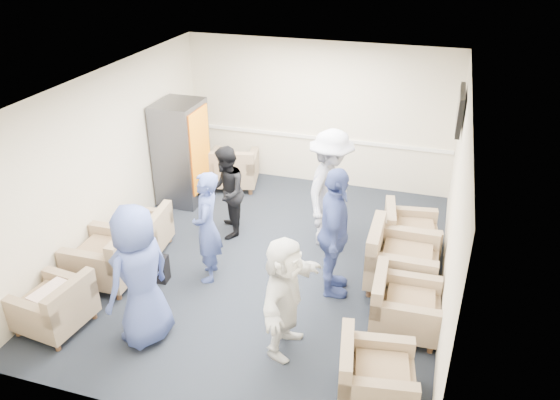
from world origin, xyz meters
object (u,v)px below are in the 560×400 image
(vending_machine, at_px, (182,153))
(person_back_left, at_px, (226,193))
(armchair_left_mid, at_px, (111,259))
(person_front_right, at_px, (285,296))
(armchair_left_near, at_px, (56,308))
(armchair_right_far, at_px, (407,234))
(armchair_left_far, at_px, (145,233))
(person_back_right, at_px, (330,189))
(person_mid_right, at_px, (334,233))
(person_mid_left, at_px, (207,227))
(person_front_left, at_px, (139,276))
(armchair_right_midfar, at_px, (397,262))
(armchair_right_near, at_px, (371,377))
(armchair_right_midnear, at_px, (401,307))
(armchair_corner, at_px, (233,170))

(vending_machine, height_order, person_back_left, vending_machine)
(armchair_left_mid, distance_m, person_front_right, 2.80)
(armchair_left_near, relative_size, armchair_right_far, 0.95)
(armchair_left_far, distance_m, person_back_right, 2.90)
(armchair_right_far, relative_size, person_back_left, 0.61)
(person_back_left, xyz_separation_m, person_mid_right, (1.93, -1.01, 0.17))
(person_mid_left, bearing_deg, person_front_left, -25.94)
(armchair_right_midfar, relative_size, person_mid_right, 0.51)
(person_back_left, bearing_deg, armchair_right_near, 24.01)
(armchair_left_near, height_order, armchair_right_far, armchair_right_far)
(armchair_left_far, xyz_separation_m, armchair_right_midfar, (3.78, 0.24, 0.07))
(armchair_left_mid, distance_m, armchair_right_far, 4.36)
(vending_machine, bearing_deg, armchair_right_far, -9.03)
(armchair_right_near, xyz_separation_m, person_mid_right, (-0.80, 1.75, 0.60))
(armchair_right_midnear, bearing_deg, person_front_right, 118.02)
(person_front_left, distance_m, person_back_right, 3.24)
(armchair_left_far, bearing_deg, person_back_left, 123.14)
(armchair_right_near, distance_m, person_front_right, 1.28)
(person_front_right, bearing_deg, armchair_right_near, -108.73)
(armchair_left_mid, relative_size, person_back_left, 0.61)
(armchair_right_midfar, xyz_separation_m, person_back_right, (-1.15, 0.80, 0.56))
(vending_machine, height_order, person_back_right, person_back_right)
(armchair_right_far, height_order, person_back_left, person_back_left)
(person_front_left, xyz_separation_m, person_mid_left, (0.22, 1.40, -0.09))
(armchair_right_far, distance_m, person_mid_left, 3.04)
(vending_machine, bearing_deg, person_back_left, -37.56)
(armchair_left_near, bearing_deg, person_mid_right, 126.06)
(vending_machine, distance_m, person_mid_right, 3.69)
(person_front_left, bearing_deg, armchair_right_far, 153.26)
(armchair_left_near, bearing_deg, person_back_right, 143.59)
(armchair_right_midfar, height_order, armchair_right_far, armchair_right_midfar)
(armchair_right_near, bearing_deg, armchair_left_far, 53.96)
(person_front_left, relative_size, person_mid_right, 0.98)
(armchair_left_near, relative_size, person_front_right, 0.58)
(armchair_right_near, bearing_deg, person_mid_right, 15.69)
(armchair_left_mid, relative_size, armchair_left_far, 1.10)
(person_mid_right, bearing_deg, armchair_right_midnear, -129.23)
(armchair_right_midnear, height_order, person_back_right, person_back_right)
(armchair_right_midnear, relative_size, person_back_right, 0.45)
(armchair_right_far, xyz_separation_m, person_mid_right, (-0.88, -1.30, 0.60))
(armchair_right_midfar, bearing_deg, person_front_left, 125.16)
(person_front_left, bearing_deg, vending_machine, -143.38)
(armchair_right_midfar, height_order, armchair_corner, armchair_right_midfar)
(person_mid_left, distance_m, person_front_right, 1.80)
(person_mid_left, bearing_deg, person_front_right, 36.17)
(armchair_left_near, distance_m, person_back_right, 4.11)
(armchair_left_near, bearing_deg, armchair_left_mid, -177.60)
(person_front_right, bearing_deg, vending_machine, 47.32)
(person_front_right, bearing_deg, person_back_right, 6.21)
(person_mid_left, relative_size, person_front_right, 1.08)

